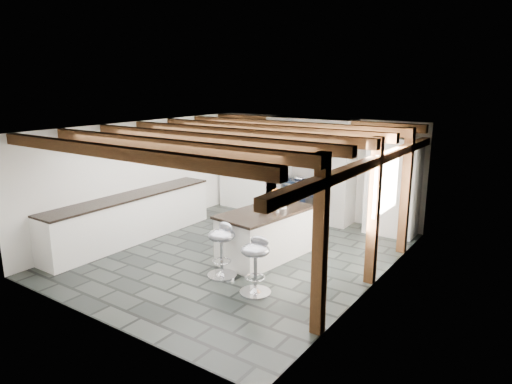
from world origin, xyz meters
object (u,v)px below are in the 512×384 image
Objects in this scene: range_cooker at (309,199)px; bar_stool_near at (256,259)px; kitchen_island at (265,234)px; bar_stool_far at (222,244)px.

range_cooker is 1.14× the size of bar_stool_near.
range_cooker is 0.53× the size of kitchen_island.
range_cooker reaches higher than bar_stool_near.
bar_stool_far is (-0.79, 0.20, 0.01)m from bar_stool_near.
kitchen_island is at bearing 111.89° from bar_stool_near.
kitchen_island is at bearing -78.89° from range_cooker.
bar_stool_near is 0.82m from bar_stool_far.
kitchen_island is 2.10× the size of bar_stool_far.
range_cooker reaches higher than bar_stool_far.
bar_stool_near is (1.16, -3.83, 0.08)m from range_cooker.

